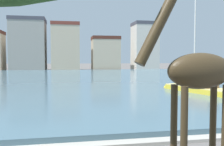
% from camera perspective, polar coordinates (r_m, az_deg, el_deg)
% --- Properties ---
extents(harbor_water, '(89.66, 50.85, 0.33)m').
position_cam_1_polar(harbor_water, '(33.87, -8.11, -1.39)').
color(harbor_water, '#476675').
rests_on(harbor_water, ground).
extents(quay_edge_coping, '(89.66, 0.50, 0.12)m').
position_cam_1_polar(quay_edge_coping, '(8.66, -0.93, -16.01)').
color(quay_edge_coping, '#ADA89E').
rests_on(quay_edge_coping, ground).
extents(giraffe_statue, '(2.84, 0.88, 4.96)m').
position_cam_1_polar(giraffe_statue, '(6.28, 18.48, -0.44)').
color(giraffe_statue, '#42331E').
rests_on(giraffe_statue, ground).
extents(sailboat_yellow, '(3.54, 6.94, 7.69)m').
position_cam_1_polar(sailboat_yellow, '(20.93, 18.26, -3.39)').
color(sailboat_yellow, gold).
rests_on(sailboat_yellow, ground).
extents(townhouse_tall_gabled, '(8.15, 7.61, 12.50)m').
position_cam_1_polar(townhouse_tall_gabled, '(63.37, -18.53, 6.16)').
color(townhouse_tall_gabled, gray).
rests_on(townhouse_tall_gabled, ground).
extents(townhouse_narrow_midrow, '(6.71, 7.14, 11.55)m').
position_cam_1_polar(townhouse_narrow_midrow, '(62.35, -10.60, 5.89)').
color(townhouse_narrow_midrow, '#C6B293').
rests_on(townhouse_narrow_midrow, ground).
extents(townhouse_corner_house, '(6.90, 5.63, 8.45)m').
position_cam_1_polar(townhouse_corner_house, '(63.06, -1.49, 4.51)').
color(townhouse_corner_house, '#C6B293').
rests_on(townhouse_corner_house, ground).
extents(townhouse_end_terrace, '(6.06, 5.95, 12.15)m').
position_cam_1_polar(townhouse_end_terrace, '(64.74, 7.47, 6.09)').
color(townhouse_end_terrace, beige).
rests_on(townhouse_end_terrace, ground).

